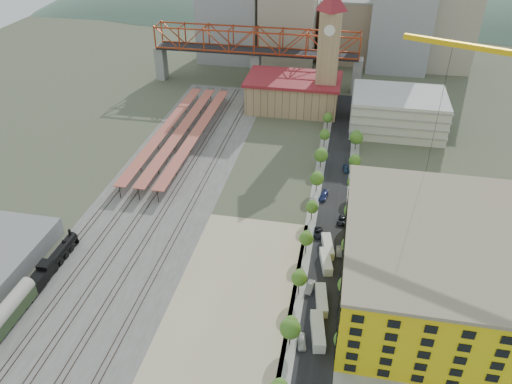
% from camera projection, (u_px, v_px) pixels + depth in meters
% --- Properties ---
extents(ground, '(400.00, 400.00, 0.00)m').
position_uv_depth(ground, '(272.00, 226.00, 138.78)').
color(ground, '#474C38').
rests_on(ground, ground).
extents(ballast_strip, '(36.00, 165.00, 0.06)m').
position_uv_depth(ballast_strip, '(170.00, 180.00, 158.96)').
color(ballast_strip, '#605E59').
rests_on(ballast_strip, ground).
extents(dirt_lot, '(28.00, 67.00, 0.06)m').
position_uv_depth(dirt_lot, '(231.00, 305.00, 113.47)').
color(dirt_lot, tan).
rests_on(dirt_lot, ground).
extents(street_asphalt, '(12.00, 170.00, 0.06)m').
position_uv_depth(street_asphalt, '(333.00, 202.00, 148.53)').
color(street_asphalt, black).
rests_on(street_asphalt, ground).
extents(sidewalk_west, '(3.00, 170.00, 0.04)m').
position_uv_depth(sidewalk_west, '(314.00, 200.00, 149.42)').
color(sidewalk_west, gray).
rests_on(sidewalk_west, ground).
extents(sidewalk_east, '(3.00, 170.00, 0.04)m').
position_uv_depth(sidewalk_east, '(352.00, 204.00, 147.65)').
color(sidewalk_east, gray).
rests_on(sidewalk_east, ground).
extents(construction_pad, '(50.00, 90.00, 0.06)m').
position_uv_depth(construction_pad, '(449.00, 299.00, 115.05)').
color(construction_pad, gray).
rests_on(construction_pad, ground).
extents(rail_tracks, '(26.56, 160.00, 0.18)m').
position_uv_depth(rail_tracks, '(164.00, 179.00, 159.18)').
color(rail_tracks, '#382B23').
rests_on(rail_tracks, ground).
extents(platform_canopies, '(16.00, 80.00, 4.12)m').
position_uv_depth(platform_canopies, '(181.00, 130.00, 180.24)').
color(platform_canopies, '#B04F43').
rests_on(platform_canopies, ground).
extents(station_hall, '(38.00, 24.00, 13.10)m').
position_uv_depth(station_hall, '(293.00, 93.00, 203.45)').
color(station_hall, tan).
rests_on(station_hall, ground).
extents(clock_tower, '(12.00, 12.00, 52.00)m').
position_uv_depth(clock_tower, '(329.00, 42.00, 187.71)').
color(clock_tower, tan).
rests_on(clock_tower, ground).
extents(parking_garage, '(34.00, 26.00, 14.00)m').
position_uv_depth(parking_garage, '(398.00, 112.00, 186.79)').
color(parking_garage, silver).
rests_on(parking_garage, ground).
extents(truss_bridge, '(94.00, 9.60, 25.60)m').
position_uv_depth(truss_bridge, '(256.00, 44.00, 218.96)').
color(truss_bridge, gray).
rests_on(truss_bridge, ground).
extents(construction_building, '(44.60, 50.60, 18.80)m').
position_uv_depth(construction_building, '(444.00, 267.00, 110.43)').
color(construction_building, '#F1AE14').
rests_on(construction_building, ground).
extents(street_trees, '(15.40, 124.40, 8.00)m').
position_uv_depth(street_trees, '(331.00, 222.00, 140.32)').
color(street_trees, '#37661E').
rests_on(street_trees, ground).
extents(skyline, '(133.00, 46.00, 60.00)m').
position_uv_depth(skyline, '(336.00, 17.00, 242.31)').
color(skyline, '#9EA0A3').
rests_on(skyline, ground).
extents(distant_hills, '(647.00, 264.00, 227.00)m').
position_uv_depth(distant_hills, '(382.00, 118.00, 388.83)').
color(distant_hills, '#4C6B59').
rests_on(distant_hills, ground).
extents(locomotive, '(2.95, 22.77, 5.69)m').
position_uv_depth(locomotive, '(54.00, 261.00, 123.10)').
color(locomotive, black).
rests_on(locomotive, ground).
extents(coach, '(3.27, 18.98, 5.96)m').
position_uv_depth(coach, '(5.00, 317.00, 106.42)').
color(coach, '#2B381E').
rests_on(coach, ground).
extents(site_trailer_a, '(4.15, 10.13, 2.69)m').
position_uv_depth(site_trailer_a, '(318.00, 331.00, 105.41)').
color(site_trailer_a, silver).
rests_on(site_trailer_a, ground).
extents(site_trailer_b, '(3.67, 9.25, 2.46)m').
position_uv_depth(site_trailer_b, '(321.00, 300.00, 113.15)').
color(site_trailer_b, silver).
rests_on(site_trailer_b, ground).
extents(site_trailer_c, '(4.03, 8.90, 2.36)m').
position_uv_depth(site_trailer_c, '(326.00, 261.00, 124.38)').
color(site_trailer_c, silver).
rests_on(site_trailer_c, ground).
extents(site_trailer_d, '(3.98, 9.07, 2.41)m').
position_uv_depth(site_trailer_d, '(328.00, 246.00, 129.33)').
color(site_trailer_d, silver).
rests_on(site_trailer_d, ground).
extents(car_0, '(2.48, 4.64, 1.50)m').
position_uv_depth(car_0, '(302.00, 342.00, 103.78)').
color(car_0, silver).
rests_on(car_0, ground).
extents(car_1, '(2.40, 4.88, 1.54)m').
position_uv_depth(car_1, '(310.00, 287.00, 117.31)').
color(car_1, gray).
rests_on(car_1, ground).
extents(car_2, '(2.39, 4.98, 1.37)m').
position_uv_depth(car_2, '(318.00, 233.00, 134.93)').
color(car_2, black).
rests_on(car_2, ground).
extents(car_3, '(3.00, 5.60, 1.54)m').
position_uv_depth(car_3, '(323.00, 196.00, 149.97)').
color(car_3, navy).
rests_on(car_3, ground).
extents(car_5, '(1.63, 4.13, 1.34)m').
position_uv_depth(car_5, '(339.00, 251.00, 128.43)').
color(car_5, '#97969B').
rests_on(car_5, ground).
extents(car_6, '(2.95, 5.02, 1.31)m').
position_uv_depth(car_6, '(342.00, 220.00, 139.76)').
color(car_6, black).
rests_on(car_6, ground).
extents(car_7, '(2.52, 4.71, 1.30)m').
position_uv_depth(car_7, '(346.00, 169.00, 163.62)').
color(car_7, navy).
rests_on(car_7, ground).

